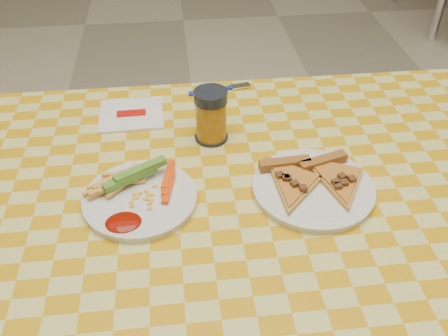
{
  "coord_description": "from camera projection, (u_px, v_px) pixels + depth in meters",
  "views": [
    {
      "loc": [
        -0.09,
        -0.66,
        1.37
      ],
      "look_at": [
        -0.01,
        0.07,
        0.78
      ],
      "focal_mm": 40.0,
      "sensor_mm": 36.0,
      "label": 1
    }
  ],
  "objects": [
    {
      "name": "drink_glass",
      "position": [
        211.0,
        116.0,
        1.02
      ],
      "size": [
        0.07,
        0.07,
        0.11
      ],
      "color": "black",
      "rests_on": "table"
    },
    {
      "name": "plate_left",
      "position": [
        140.0,
        200.0,
        0.9
      ],
      "size": [
        0.25,
        0.25,
        0.01
      ],
      "primitive_type": "cylinder",
      "rotation": [
        0.0,
        0.0,
        0.31
      ],
      "color": "silver",
      "rests_on": "table"
    },
    {
      "name": "table",
      "position": [
        234.0,
        229.0,
        0.95
      ],
      "size": [
        1.28,
        0.88,
        0.76
      ],
      "color": "silver",
      "rests_on": "ground"
    },
    {
      "name": "fries_veggies",
      "position": [
        135.0,
        188.0,
        0.9
      ],
      "size": [
        0.19,
        0.18,
        0.04
      ],
      "color": "#F8BD4F",
      "rests_on": "plate_left"
    },
    {
      "name": "fork",
      "position": [
        221.0,
        89.0,
        1.21
      ],
      "size": [
        0.15,
        0.05,
        0.01
      ],
      "rotation": [
        0.0,
        0.0,
        0.19
      ],
      "color": "navy",
      "rests_on": "table"
    },
    {
      "name": "plate_right",
      "position": [
        313.0,
        189.0,
        0.92
      ],
      "size": [
        0.23,
        0.23,
        0.01
      ],
      "primitive_type": "cylinder",
      "rotation": [
        0.0,
        0.0,
        -0.05
      ],
      "color": "silver",
      "rests_on": "table"
    },
    {
      "name": "pizza_slices",
      "position": [
        313.0,
        178.0,
        0.93
      ],
      "size": [
        0.24,
        0.22,
        0.02
      ],
      "color": "#AF8E36",
      "rests_on": "plate_right"
    },
    {
      "name": "napkin",
      "position": [
        131.0,
        115.0,
        1.12
      ],
      "size": [
        0.15,
        0.13,
        0.01
      ],
      "rotation": [
        0.0,
        0.0,
        0.03
      ],
      "color": "silver",
      "rests_on": "table"
    }
  ]
}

